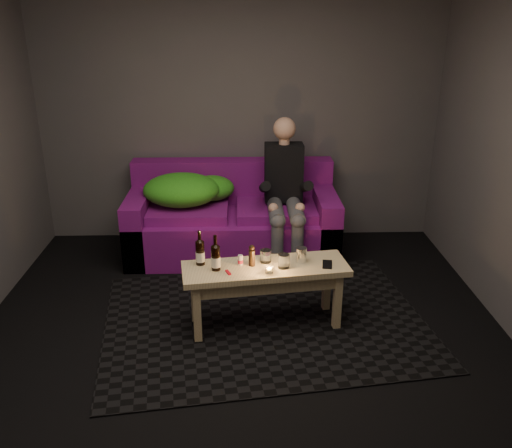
{
  "coord_description": "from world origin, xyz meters",
  "views": [
    {
      "loc": [
        0.01,
        -3.17,
        2.28
      ],
      "look_at": [
        0.14,
        1.25,
        0.51
      ],
      "focal_mm": 38.0,
      "sensor_mm": 36.0,
      "label": 1
    }
  ],
  "objects": [
    {
      "name": "rug",
      "position": [
        0.18,
        0.49,
        0.01
      ],
      "size": [
        2.68,
        2.11,
        0.01
      ],
      "primitive_type": "cube",
      "rotation": [
        0.0,
        0.0,
        0.14
      ],
      "color": "black",
      "rests_on": "floor"
    },
    {
      "name": "salt_shaker",
      "position": [
        -0.0,
        0.46,
        0.54
      ],
      "size": [
        0.04,
        0.04,
        0.08
      ],
      "primitive_type": "cylinder",
      "rotation": [
        0.0,
        0.0,
        -0.07
      ],
      "color": "silver",
      "rests_on": "coffee_table"
    },
    {
      "name": "beer_bottle_b",
      "position": [
        -0.18,
        0.39,
        0.6
      ],
      "size": [
        0.07,
        0.07,
        0.27
      ],
      "color": "black",
      "rests_on": "coffee_table"
    },
    {
      "name": "smartphone",
      "position": [
        0.64,
        0.44,
        0.51
      ],
      "size": [
        0.09,
        0.15,
        0.01
      ],
      "primitive_type": "cube",
      "rotation": [
        0.0,
        0.0,
        -0.16
      ],
      "color": "black",
      "rests_on": "coffee_table"
    },
    {
      "name": "room",
      "position": [
        0.0,
        0.47,
        1.64
      ],
      "size": [
        4.5,
        4.5,
        4.5
      ],
      "color": "silver",
      "rests_on": "ground"
    },
    {
      "name": "tumbler_back",
      "position": [
        0.19,
        0.5,
        0.55
      ],
      "size": [
        0.1,
        0.1,
        0.1
      ],
      "primitive_type": "cylinder",
      "rotation": [
        0.0,
        0.0,
        0.23
      ],
      "color": "white",
      "rests_on": "coffee_table"
    },
    {
      "name": "person",
      "position": [
        0.42,
        1.66,
        0.7
      ],
      "size": [
        0.36,
        0.83,
        1.34
      ],
      "color": "black",
      "rests_on": "sofa"
    },
    {
      "name": "beer_bottle_a",
      "position": [
        -0.3,
        0.48,
        0.6
      ],
      "size": [
        0.07,
        0.07,
        0.27
      ],
      "color": "black",
      "rests_on": "coffee_table"
    },
    {
      "name": "red_lighter",
      "position": [
        -0.09,
        0.33,
        0.51
      ],
      "size": [
        0.05,
        0.07,
        0.01
      ],
      "primitive_type": "cube",
      "rotation": [
        0.0,
        0.0,
        0.39
      ],
      "color": "#B40B1B",
      "rests_on": "coffee_table"
    },
    {
      "name": "tumbler_front",
      "position": [
        0.31,
        0.41,
        0.56
      ],
      "size": [
        0.1,
        0.1,
        0.11
      ],
      "primitive_type": "cylinder",
      "rotation": [
        0.0,
        0.0,
        0.14
      ],
      "color": "white",
      "rests_on": "coffee_table"
    },
    {
      "name": "steel_cup",
      "position": [
        0.45,
        0.5,
        0.56
      ],
      "size": [
        0.11,
        0.11,
        0.11
      ],
      "primitive_type": "cylinder",
      "rotation": [
        0.0,
        0.0,
        0.42
      ],
      "color": "silver",
      "rests_on": "coffee_table"
    },
    {
      "name": "tealight",
      "position": [
        0.2,
        0.32,
        0.53
      ],
      "size": [
        0.06,
        0.06,
        0.05
      ],
      "color": "white",
      "rests_on": "coffee_table"
    },
    {
      "name": "coffee_table",
      "position": [
        0.18,
        0.44,
        0.41
      ],
      "size": [
        1.27,
        0.56,
        0.5
      ],
      "rotation": [
        0.0,
        0.0,
        0.14
      ],
      "color": "tan",
      "rests_on": "rug"
    },
    {
      "name": "green_blanket",
      "position": [
        -0.52,
        1.81,
        0.65
      ],
      "size": [
        0.88,
        0.6,
        0.3
      ],
      "color": "#2A8E19",
      "rests_on": "sofa"
    },
    {
      "name": "floor",
      "position": [
        0.0,
        0.0,
        0.0
      ],
      "size": [
        4.5,
        4.5,
        0.0
      ],
      "primitive_type": "plane",
      "color": "black",
      "rests_on": "ground"
    },
    {
      "name": "pepper_mill",
      "position": [
        0.08,
        0.45,
        0.57
      ],
      "size": [
        0.05,
        0.05,
        0.13
      ],
      "primitive_type": "cylinder",
      "rotation": [
        0.0,
        0.0,
        0.16
      ],
      "color": "black",
      "rests_on": "coffee_table"
    },
    {
      "name": "sofa",
      "position": [
        -0.08,
        1.82,
        0.31
      ],
      "size": [
        2.01,
        0.9,
        0.86
      ],
      "color": "#781076",
      "rests_on": "floor"
    }
  ]
}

